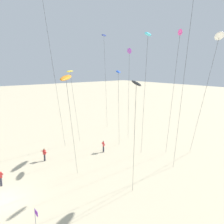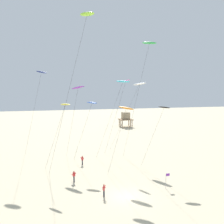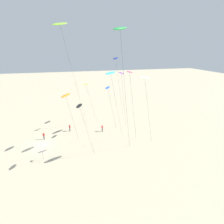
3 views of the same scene
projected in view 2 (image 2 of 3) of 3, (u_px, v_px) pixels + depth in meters
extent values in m
plane|color=beige|center=(126.00, 196.00, 30.22)|extent=(260.00, 260.00, 0.00)
ellipsoid|color=navy|center=(41.00, 72.00, 44.54)|extent=(2.44, 2.37, 0.84)
cylinder|color=#262626|center=(33.00, 116.00, 46.56)|extent=(3.85, 3.56, 16.75)
ellipsoid|color=yellow|center=(65.00, 104.00, 37.92)|extent=(1.84, 1.96, 0.33)
cylinder|color=#262626|center=(55.00, 138.00, 39.54)|extent=(3.44, 3.18, 11.13)
ellipsoid|color=#33BFE0|center=(123.00, 81.00, 43.48)|extent=(2.46, 2.84, 0.62)
cylinder|color=#262626|center=(109.00, 121.00, 45.54)|extent=(4.27, 3.95, 14.95)
ellipsoid|color=black|center=(164.00, 107.00, 38.91)|extent=(1.93, 1.48, 0.54)
cylinder|color=#262626|center=(152.00, 138.00, 40.34)|extent=(2.95, 2.73, 10.60)
ellipsoid|color=#D8339E|center=(126.00, 81.00, 46.89)|extent=(1.43, 1.75, 0.61)
cylinder|color=#262626|center=(115.00, 118.00, 48.75)|extent=(3.61, 3.34, 15.28)
ellipsoid|color=white|center=(139.00, 84.00, 49.24)|extent=(2.45, 3.23, 0.77)
cylinder|color=#262626|center=(124.00, 118.00, 51.56)|extent=(5.14, 4.76, 14.60)
ellipsoid|color=green|center=(149.00, 43.00, 44.26)|extent=(2.57, 3.18, 0.94)
cylinder|color=#262626|center=(136.00, 102.00, 46.53)|extent=(3.87, 3.58, 22.11)
ellipsoid|color=#8CD833|center=(87.00, 14.00, 32.64)|extent=(2.19, 3.40, 1.11)
cylinder|color=#262626|center=(66.00, 101.00, 35.57)|extent=(5.67, 5.25, 23.83)
ellipsoid|color=blue|center=(92.00, 103.00, 43.18)|extent=(2.10, 1.75, 0.54)
cylinder|color=#262626|center=(83.00, 132.00, 44.71)|extent=(3.19, 2.96, 11.08)
ellipsoid|color=purple|center=(78.00, 87.00, 46.01)|extent=(2.65, 2.41, 0.94)
cylinder|color=#262626|center=(72.00, 123.00, 47.42)|extent=(2.35, 2.18, 13.90)
ellipsoid|color=orange|center=(126.00, 108.00, 35.33)|extent=(2.30, 2.29, 0.70)
cylinder|color=#262626|center=(117.00, 143.00, 36.59)|extent=(2.37, 2.19, 10.71)
cylinder|color=#33333D|center=(104.00, 193.00, 30.05)|extent=(0.22, 0.22, 0.88)
cube|color=red|center=(104.00, 188.00, 29.98)|extent=(0.26, 0.37, 0.58)
sphere|color=tan|center=(104.00, 185.00, 29.94)|extent=(0.20, 0.20, 0.20)
cylinder|color=red|center=(104.00, 188.00, 29.75)|extent=(0.51, 0.19, 0.39)
cylinder|color=red|center=(104.00, 187.00, 30.19)|extent=(0.51, 0.19, 0.39)
cylinder|color=#33333D|center=(82.00, 162.00, 42.78)|extent=(0.22, 0.22, 0.88)
cube|color=red|center=(82.00, 159.00, 42.72)|extent=(0.39, 0.36, 0.58)
sphere|color=#9E7051|center=(82.00, 156.00, 42.68)|extent=(0.20, 0.20, 0.20)
cylinder|color=red|center=(81.00, 158.00, 42.79)|extent=(0.38, 0.45, 0.39)
cylinder|color=red|center=(83.00, 158.00, 42.63)|extent=(0.38, 0.45, 0.39)
cylinder|color=#33333D|center=(74.00, 179.00, 34.86)|extent=(0.22, 0.22, 0.88)
cube|color=red|center=(74.00, 174.00, 34.79)|extent=(0.39, 0.31, 0.58)
sphere|color=#9E7051|center=(74.00, 172.00, 34.75)|extent=(0.20, 0.20, 0.20)
cylinder|color=red|center=(73.00, 174.00, 34.66)|extent=(0.27, 0.50, 0.39)
cylinder|color=red|center=(75.00, 174.00, 34.92)|extent=(0.27, 0.50, 0.39)
cylinder|color=#846647|center=(122.00, 124.00, 84.82)|extent=(0.28, 0.28, 2.51)
cylinder|color=#846647|center=(132.00, 124.00, 85.78)|extent=(0.28, 0.28, 2.51)
cylinder|color=#846647|center=(119.00, 123.00, 88.34)|extent=(0.28, 0.28, 2.51)
cylinder|color=#846647|center=(129.00, 122.00, 89.31)|extent=(0.28, 0.28, 2.51)
cylinder|color=#846647|center=(121.00, 123.00, 86.58)|extent=(0.28, 0.28, 2.51)
cylinder|color=#846647|center=(130.00, 123.00, 87.54)|extent=(0.28, 0.28, 2.51)
cube|color=#846647|center=(126.00, 119.00, 86.93)|extent=(4.67, 4.58, 0.24)
cube|color=#9E896B|center=(126.00, 116.00, 86.80)|extent=(2.57, 2.75, 2.53)
cylinder|color=gray|center=(166.00, 181.00, 32.58)|extent=(0.05, 0.05, 2.10)
cube|color=purple|center=(168.00, 175.00, 32.57)|extent=(0.52, 0.03, 0.36)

